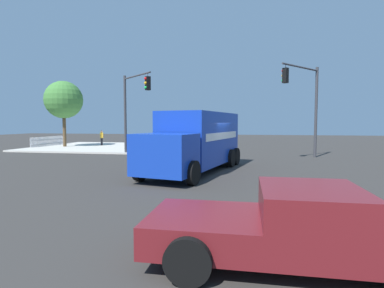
{
  "coord_description": "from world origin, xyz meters",
  "views": [
    {
      "loc": [
        16.31,
        2.27,
        2.49
      ],
      "look_at": [
        1.02,
        -0.58,
        1.42
      ],
      "focal_mm": 28.77,
      "sensor_mm": 36.0,
      "label": 1
    }
  ],
  "objects_px": {
    "delivery_truck": "(197,141)",
    "pedestrian_near_corner": "(102,137)",
    "traffic_light_primary": "(132,101)",
    "pickup_maroon": "(299,224)",
    "shade_tree_near": "(64,100)",
    "traffic_light_secondary": "(307,98)"
  },
  "relations": [
    {
      "from": "delivery_truck",
      "to": "shade_tree_near",
      "type": "distance_m",
      "value": 20.05
    },
    {
      "from": "traffic_light_secondary",
      "to": "pickup_maroon",
      "type": "distance_m",
      "value": 17.69
    },
    {
      "from": "traffic_light_secondary",
      "to": "pedestrian_near_corner",
      "type": "relative_size",
      "value": 4.16
    },
    {
      "from": "traffic_light_primary",
      "to": "pedestrian_near_corner",
      "type": "bearing_deg",
      "value": -139.93
    },
    {
      "from": "traffic_light_secondary",
      "to": "pedestrian_near_corner",
      "type": "xyz_separation_m",
      "value": [
        -7.45,
        -19.16,
        -3.23
      ]
    },
    {
      "from": "delivery_truck",
      "to": "pedestrian_near_corner",
      "type": "bearing_deg",
      "value": -138.83
    },
    {
      "from": "delivery_truck",
      "to": "traffic_light_primary",
      "type": "xyz_separation_m",
      "value": [
        -6.72,
        -6.14,
        2.56
      ]
    },
    {
      "from": "traffic_light_primary",
      "to": "pedestrian_near_corner",
      "type": "distance_m",
      "value": 10.54
    },
    {
      "from": "pickup_maroon",
      "to": "pedestrian_near_corner",
      "type": "bearing_deg",
      "value": -146.64
    },
    {
      "from": "traffic_light_secondary",
      "to": "shade_tree_near",
      "type": "distance_m",
      "value": 22.7
    },
    {
      "from": "delivery_truck",
      "to": "pedestrian_near_corner",
      "type": "relative_size",
      "value": 5.47
    },
    {
      "from": "traffic_light_primary",
      "to": "shade_tree_near",
      "type": "height_order",
      "value": "shade_tree_near"
    },
    {
      "from": "delivery_truck",
      "to": "traffic_light_secondary",
      "type": "xyz_separation_m",
      "value": [
        -6.98,
        6.54,
        2.67
      ]
    },
    {
      "from": "traffic_light_secondary",
      "to": "pedestrian_near_corner",
      "type": "bearing_deg",
      "value": -111.25
    },
    {
      "from": "delivery_truck",
      "to": "pickup_maroon",
      "type": "height_order",
      "value": "delivery_truck"
    },
    {
      "from": "delivery_truck",
      "to": "pedestrian_near_corner",
      "type": "distance_m",
      "value": 19.18
    },
    {
      "from": "traffic_light_primary",
      "to": "traffic_light_secondary",
      "type": "relative_size",
      "value": 0.94
    },
    {
      "from": "traffic_light_secondary",
      "to": "pickup_maroon",
      "type": "xyz_separation_m",
      "value": [
        17.07,
        -3.02,
        -3.52
      ]
    },
    {
      "from": "delivery_truck",
      "to": "traffic_light_primary",
      "type": "distance_m",
      "value": 9.45
    },
    {
      "from": "traffic_light_primary",
      "to": "shade_tree_near",
      "type": "xyz_separation_m",
      "value": [
        -5.56,
        -9.39,
        0.65
      ]
    },
    {
      "from": "traffic_light_primary",
      "to": "pickup_maroon",
      "type": "height_order",
      "value": "traffic_light_primary"
    },
    {
      "from": "delivery_truck",
      "to": "pedestrian_near_corner",
      "type": "height_order",
      "value": "delivery_truck"
    }
  ]
}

